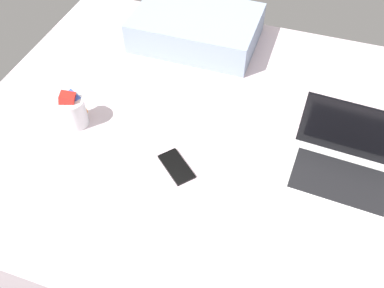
# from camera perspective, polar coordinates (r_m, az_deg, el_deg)

# --- Properties ---
(bed_mattress) EXTENTS (1.80, 1.40, 0.18)m
(bed_mattress) POSITION_cam_1_polar(r_m,az_deg,el_deg) (1.55, 3.72, -0.25)
(bed_mattress) COLOR silver
(bed_mattress) RESTS_ON ground
(laptop) EXTENTS (0.34, 0.25, 0.23)m
(laptop) POSITION_cam_1_polar(r_m,az_deg,el_deg) (1.41, 19.94, -2.73)
(laptop) COLOR silver
(laptop) RESTS_ON bed_mattress
(snack_cup) EXTENTS (0.09, 0.09, 0.14)m
(snack_cup) POSITION_cam_1_polar(r_m,az_deg,el_deg) (1.52, -15.92, 4.43)
(snack_cup) COLOR silver
(snack_cup) RESTS_ON bed_mattress
(cell_phone) EXTENTS (0.15, 0.14, 0.01)m
(cell_phone) POSITION_cam_1_polar(r_m,az_deg,el_deg) (1.37, -2.16, -3.10)
(cell_phone) COLOR black
(cell_phone) RESTS_ON bed_mattress
(pillow) EXTENTS (0.52, 0.36, 0.13)m
(pillow) POSITION_cam_1_polar(r_m,az_deg,el_deg) (1.85, 0.58, 15.62)
(pillow) COLOR #8C9EB7
(pillow) RESTS_ON bed_mattress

